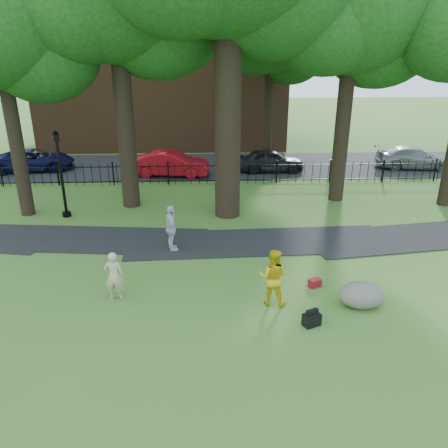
{
  "coord_description": "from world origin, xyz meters",
  "views": [
    {
      "loc": [
        -0.98,
        -11.42,
        6.86
      ],
      "look_at": [
        -0.38,
        2.0,
        1.54
      ],
      "focal_mm": 35.0,
      "sensor_mm": 36.0,
      "label": 1
    }
  ],
  "objects_px": {
    "man": "(273,277)",
    "red_sedan": "(171,164)",
    "lamppost": "(61,176)",
    "woman": "(114,276)",
    "boulder": "(362,293)"
  },
  "relations": [
    {
      "from": "man",
      "to": "red_sedan",
      "type": "relative_size",
      "value": 0.39
    },
    {
      "from": "lamppost",
      "to": "red_sedan",
      "type": "xyz_separation_m",
      "value": [
        4.22,
        6.67,
        -1.15
      ]
    },
    {
      "from": "boulder",
      "to": "red_sedan",
      "type": "height_order",
      "value": "red_sedan"
    },
    {
      "from": "boulder",
      "to": "lamppost",
      "type": "distance_m",
      "value": 13.29
    },
    {
      "from": "man",
      "to": "boulder",
      "type": "relative_size",
      "value": 1.31
    },
    {
      "from": "lamppost",
      "to": "red_sedan",
      "type": "bearing_deg",
      "value": 33.99
    },
    {
      "from": "woman",
      "to": "boulder",
      "type": "xyz_separation_m",
      "value": [
        7.17,
        -0.69,
        -0.37
      ]
    },
    {
      "from": "man",
      "to": "lamppost",
      "type": "height_order",
      "value": "lamppost"
    },
    {
      "from": "man",
      "to": "red_sedan",
      "type": "distance_m",
      "value": 14.78
    },
    {
      "from": "boulder",
      "to": "lamppost",
      "type": "xyz_separation_m",
      "value": [
        -10.66,
        7.8,
        1.49
      ]
    },
    {
      "from": "woman",
      "to": "red_sedan",
      "type": "bearing_deg",
      "value": -93.74
    },
    {
      "from": "man",
      "to": "red_sedan",
      "type": "height_order",
      "value": "man"
    },
    {
      "from": "woman",
      "to": "boulder",
      "type": "bearing_deg",
      "value": 173.83
    },
    {
      "from": "red_sedan",
      "to": "woman",
      "type": "bearing_deg",
      "value": -176.12
    },
    {
      "from": "man",
      "to": "red_sedan",
      "type": "xyz_separation_m",
      "value": [
        -3.87,
        14.26,
        -0.13
      ]
    }
  ]
}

